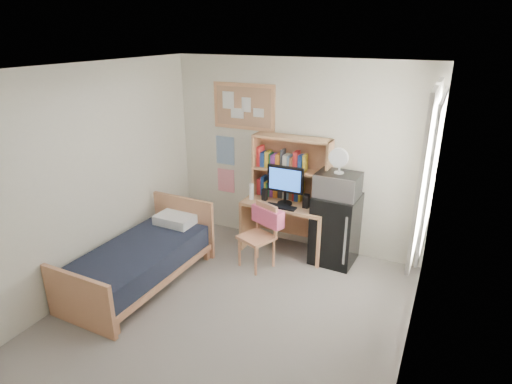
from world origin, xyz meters
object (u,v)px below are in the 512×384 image
at_px(bulletin_board, 244,107).
at_px(speaker_right, 306,201).
at_px(mini_fridge, 335,229).
at_px(desk_fan, 340,162).
at_px(bed, 140,265).
at_px(monitor, 285,185).
at_px(microwave, 338,185).
at_px(speaker_left, 265,195).
at_px(desk_chair, 256,237).
at_px(desk, 286,226).

height_order(bulletin_board, speaker_right, bulletin_board).
xyz_separation_m(mini_fridge, desk_fan, (-0.00, -0.02, 0.93)).
bearing_deg(bed, monitor, 50.60).
bearing_deg(mini_fridge, microwave, -90.00).
bearing_deg(desk_fan, monitor, -172.63).
bearing_deg(microwave, speaker_left, -174.18).
relative_size(desk_chair, speaker_left, 5.22).
relative_size(desk_chair, bed, 0.47).
bearing_deg(speaker_right, bed, -136.27).
height_order(desk, desk_chair, desk_chair).
distance_m(desk_chair, mini_fridge, 1.05).
height_order(desk, bed, desk).
xyz_separation_m(speaker_left, desk_fan, (0.99, 0.05, 0.58)).
bearing_deg(desk, monitor, -90.00).
distance_m(bulletin_board, mini_fridge, 2.09).
distance_m(desk, speaker_left, 0.54).
bearing_deg(desk_fan, mini_fridge, 90.00).
relative_size(desk, speaker_right, 6.28).
xyz_separation_m(bulletin_board, desk_fan, (1.48, -0.30, -0.53)).
bearing_deg(mini_fridge, bed, -138.88).
xyz_separation_m(desk, speaker_left, (-0.30, -0.06, 0.44)).
bearing_deg(desk_fan, speaker_left, -174.18).
distance_m(mini_fridge, bed, 2.53).
bearing_deg(microwave, desk_chair, -143.93).
distance_m(desk, speaker_right, 0.55).
height_order(desk_chair, speaker_left, speaker_left).
height_order(bulletin_board, microwave, bulletin_board).
height_order(desk, mini_fridge, mini_fridge).
xyz_separation_m(desk, desk_chair, (-0.18, -0.58, 0.06)).
height_order(bed, monitor, monitor).
bearing_deg(desk, desk_fan, 0.20).
xyz_separation_m(mini_fridge, microwave, (-0.00, -0.02, 0.62)).
height_order(bulletin_board, desk_chair, bulletin_board).
height_order(monitor, microwave, monitor).
bearing_deg(desk_fan, desk, -177.58).
height_order(bulletin_board, monitor, bulletin_board).
distance_m(bed, desk_fan, 2.76).
height_order(speaker_right, desk_fan, desk_fan).
xyz_separation_m(desk_chair, speaker_right, (0.48, 0.51, 0.39)).
bearing_deg(speaker_right, microwave, 9.04).
bearing_deg(monitor, speaker_right, 0.00).
xyz_separation_m(bulletin_board, speaker_left, (0.48, -0.35, -1.11)).
xyz_separation_m(microwave, desk_fan, (0.00, 0.00, 0.30)).
distance_m(monitor, speaker_left, 0.35).
bearing_deg(desk_chair, desk_fan, 55.61).
height_order(bed, microwave, microwave).
bearing_deg(bed, bulletin_board, 76.18).
bearing_deg(desk_fan, bulletin_board, 171.33).
bearing_deg(speaker_left, mini_fridge, 4.74).
xyz_separation_m(bed, speaker_right, (1.58, 1.49, 0.57)).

